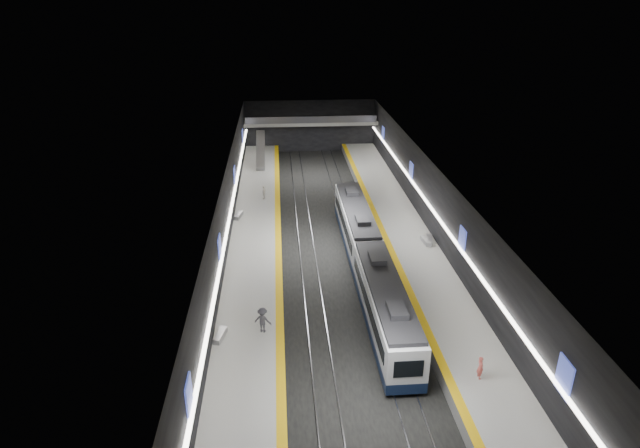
{
  "coord_description": "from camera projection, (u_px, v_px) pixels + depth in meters",
  "views": [
    {
      "loc": [
        -4.96,
        -46.73,
        23.61
      ],
      "look_at": [
        -1.12,
        1.47,
        2.2
      ],
      "focal_mm": 30.0,
      "sensor_mm": 36.0,
      "label": 1
    }
  ],
  "objects": [
    {
      "name": "cove_light_left",
      "position": [
        229.0,
        218.0,
        50.27
      ],
      "size": [
        0.25,
        68.6,
        0.12
      ],
      "primitive_type": "cube",
      "color": "white",
      "rests_on": "wall_left"
    },
    {
      "name": "passenger_left_a",
      "position": [
        264.0,
        193.0,
        62.12
      ],
      "size": [
        0.65,
        1.01,
        1.6
      ],
      "primitive_type": "imported",
      "rotation": [
        0.0,
        0.0,
        -1.87
      ],
      "color": "silver",
      "rests_on": "platform_left"
    },
    {
      "name": "wall_back",
      "position": [
        310.0,
        126.0,
        82.8
      ],
      "size": [
        20.0,
        0.04,
        8.0
      ],
      "primitive_type": "cube",
      "color": "black",
      "rests_on": "ground"
    },
    {
      "name": "bench_right_near",
      "position": [
        429.0,
        240.0,
        51.65
      ],
      "size": [
        1.06,
        2.13,
        0.5
      ],
      "primitive_type": "cube",
      "rotation": [
        0.0,
        0.0,
        -0.25
      ],
      "color": "#99999E",
      "rests_on": "platform_right"
    },
    {
      "name": "ad_posters",
      "position": [
        332.0,
        204.0,
        51.61
      ],
      "size": [
        19.94,
        53.5,
        2.2
      ],
      "color": "#404FC0",
      "rests_on": "wall_left"
    },
    {
      "name": "passenger_right_a",
      "position": [
        480.0,
        368.0,
        33.51
      ],
      "size": [
        0.42,
        0.6,
        1.58
      ],
      "primitive_type": "imported",
      "rotation": [
        0.0,
        0.0,
        1.64
      ],
      "color": "#D5584F",
      "rests_on": "platform_right"
    },
    {
      "name": "tactile_strip_right",
      "position": [
        386.0,
        239.0,
        52.49
      ],
      "size": [
        0.6,
        70.0,
        0.02
      ],
      "primitive_type": "cube",
      "color": "yellow",
      "rests_on": "platform_right"
    },
    {
      "name": "tactile_strip_left",
      "position": [
        278.0,
        243.0,
        51.72
      ],
      "size": [
        0.6,
        70.0,
        0.02
      ],
      "primitive_type": "cube",
      "color": "yellow",
      "rests_on": "platform_left"
    },
    {
      "name": "passenger_left_b",
      "position": [
        263.0,
        320.0,
        37.98
      ],
      "size": [
        1.42,
        1.09,
        1.94
      ],
      "primitive_type": "imported",
      "rotation": [
        0.0,
        0.0,
        2.81
      ],
      "color": "#403F46",
      "rests_on": "platform_left"
    },
    {
      "name": "tile_surface_right",
      "position": [
        408.0,
        238.0,
        52.65
      ],
      "size": [
        5.0,
        70.0,
        0.02
      ],
      "primitive_type": "cube",
      "color": "#AEAEA9",
      "rests_on": "platform_right"
    },
    {
      "name": "mezzanine_bridge",
      "position": [
        311.0,
        122.0,
        80.49
      ],
      "size": [
        20.0,
        3.0,
        1.5
      ],
      "color": "gray",
      "rests_on": "wall_left"
    },
    {
      "name": "wall_left",
      "position": [
        227.0,
        216.0,
        50.17
      ],
      "size": [
        0.04,
        70.0,
        8.0
      ],
      "primitive_type": "cube",
      "color": "black",
      "rests_on": "ground"
    },
    {
      "name": "cove_light_right",
      "position": [
        434.0,
        211.0,
        51.69
      ],
      "size": [
        0.25,
        68.6,
        0.12
      ],
      "primitive_type": "cube",
      "color": "white",
      "rests_on": "wall_right"
    },
    {
      "name": "bench_right_far",
      "position": [
        426.0,
        241.0,
        51.66
      ],
      "size": [
        0.64,
        1.79,
        0.43
      ],
      "primitive_type": "cube",
      "rotation": [
        0.0,
        0.0,
        0.09
      ],
      "color": "#99999E",
      "rests_on": "platform_right"
    },
    {
      "name": "train",
      "position": [
        369.0,
        258.0,
        46.28
      ],
      "size": [
        2.69,
        30.04,
        3.6
      ],
      "color": "#0F1C39",
      "rests_on": "ground"
    },
    {
      "name": "tile_surface_left",
      "position": [
        255.0,
        244.0,
        51.56
      ],
      "size": [
        5.0,
        70.0,
        0.02
      ],
      "primitive_type": "cube",
      "color": "#AEAEA9",
      "rests_on": "platform_left"
    },
    {
      "name": "bench_left_near",
      "position": [
        220.0,
        335.0,
        37.58
      ],
      "size": [
        0.92,
        1.84,
        0.43
      ],
      "primitive_type": "cube",
      "rotation": [
        0.0,
        0.0,
        -0.25
      ],
      "color": "#99999E",
      "rests_on": "platform_left"
    },
    {
      "name": "bench_left_far",
      "position": [
        239.0,
        216.0,
        57.35
      ],
      "size": [
        0.95,
        1.92,
        0.45
      ],
      "primitive_type": "cube",
      "rotation": [
        0.0,
        0.0,
        -0.24
      ],
      "color": "#99999E",
      "rests_on": "platform_left"
    },
    {
      "name": "platform_right",
      "position": [
        408.0,
        243.0,
        52.86
      ],
      "size": [
        5.0,
        70.0,
        1.0
      ],
      "primitive_type": "cube",
      "color": "slate",
      "rests_on": "ground"
    },
    {
      "name": "rails",
      "position": [
        333.0,
        250.0,
        52.49
      ],
      "size": [
        6.52,
        70.0,
        0.12
      ],
      "color": "gray",
      "rests_on": "ground"
    },
    {
      "name": "ceiling",
      "position": [
        333.0,
        173.0,
        49.28
      ],
      "size": [
        20.0,
        70.0,
        0.04
      ],
      "primitive_type": "cube",
      "rotation": [
        3.14,
        0.0,
        0.0
      ],
      "color": "beige",
      "rests_on": "wall_left"
    },
    {
      "name": "platform_left",
      "position": [
        256.0,
        248.0,
        51.77
      ],
      "size": [
        5.0,
        70.0,
        1.0
      ],
      "primitive_type": "cube",
      "color": "slate",
      "rests_on": "ground"
    },
    {
      "name": "ground",
      "position": [
        333.0,
        250.0,
        52.52
      ],
      "size": [
        70.0,
        70.0,
        0.0
      ],
      "primitive_type": "plane",
      "color": "black",
      "rests_on": "ground"
    },
    {
      "name": "wall_right",
      "position": [
        436.0,
        209.0,
        51.63
      ],
      "size": [
        0.04,
        70.0,
        8.0
      ],
      "primitive_type": "cube",
      "color": "black",
      "rests_on": "ground"
    },
    {
      "name": "escalator",
      "position": [
        261.0,
        150.0,
        74.5
      ],
      "size": [
        1.2,
        7.5,
        3.92
      ],
      "primitive_type": "cube",
      "rotation": [
        0.44,
        0.0,
        0.0
      ],
      "color": "#99999E",
      "rests_on": "platform_left"
    }
  ]
}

